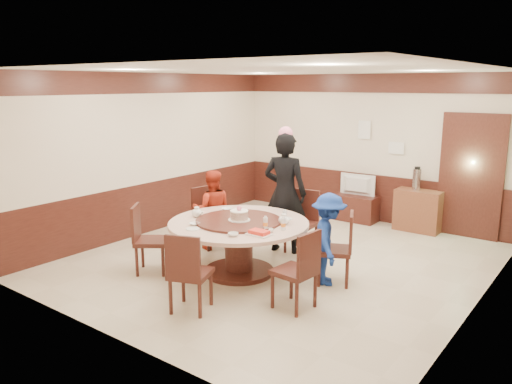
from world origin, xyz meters
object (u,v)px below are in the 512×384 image
Objects in this scene: birthday_cake at (239,215)px; tv_stand at (355,208)px; person_standing at (285,193)px; side_cabinet at (418,211)px; person_blue at (328,239)px; television at (356,185)px; shrimp_platter at (259,233)px; thermos at (417,179)px; banquet_table at (239,237)px; person_red at (212,210)px.

tv_stand is at bearing 89.17° from birthday_cake.
side_cabinet is (1.31, 2.38, -0.57)m from person_standing.
birthday_cake is at bearing -90.83° from tv_stand.
person_blue is 1.75× the size of television.
television is (0.00, 0.00, 0.45)m from tv_stand.
person_blue is (1.20, -0.76, -0.33)m from person_standing.
person_standing is 2.23× the size of tv_stand.
person_blue is 4.09× the size of shrimp_platter.
thermos is at bearing 80.79° from shrimp_platter.
thermos reaches higher than side_cabinet.
side_cabinet is at bearing 70.02° from banquet_table.
thermos reaches higher than television.
side_cabinet is at bearing -170.24° from person_red.
birthday_cake is 0.38× the size of side_cabinet.
birthday_cake is 3.55m from television.
shrimp_platter is at bearing -99.21° from thermos.
banquet_table is at bearing 143.96° from birthday_cake.
person_blue reaches higher than side_cabinet.
banquet_table is 5.11× the size of thermos.
person_red is at bearing 149.80° from banquet_table.
person_red reaches higher than person_blue.
person_blue is at bearing -92.17° from side_cabinet.
person_blue reaches higher than shrimp_platter.
side_cabinet is (1.27, 3.58, -0.48)m from birthday_cake.
person_standing is at bearing 91.01° from banquet_table.
television is at bearing -152.78° from person_red.
banquet_table is 2.28× the size of tv_stand.
tv_stand is (-1.10, 3.11, -0.36)m from person_blue.
person_red is 4.22× the size of birthday_cake.
banquet_table is at bearing 86.52° from television.
banquet_table is 6.47× the size of shrimp_platter.
birthday_cake is (0.02, -0.02, 0.32)m from banquet_table.
thermos is at bearing 179.25° from television.
television is at bearing 88.77° from banquet_table.
television reaches higher than banquet_table.
person_red is 3.16m from tv_stand.
banquet_table is 3.54m from tv_stand.
television is (1.10, 2.93, 0.06)m from person_red.
person_red is 3.13m from television.
person_blue is at bearing -70.52° from tv_stand.
banquet_table is 1.58× the size of person_blue.
shrimp_platter is 0.35× the size of tv_stand.
birthday_cake is 0.66m from shrimp_platter.
person_standing is (-0.02, 1.18, 0.41)m from banquet_table.
tv_stand is at bearing -178.59° from side_cabinet.
birthday_cake is (-1.15, -0.44, 0.24)m from person_blue.
television is at bearing -178.51° from thermos.
side_cabinet is (2.32, 2.96, -0.27)m from person_red.
side_cabinet is at bearing -33.88° from person_blue.
person_standing is 2.36× the size of side_cabinet.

